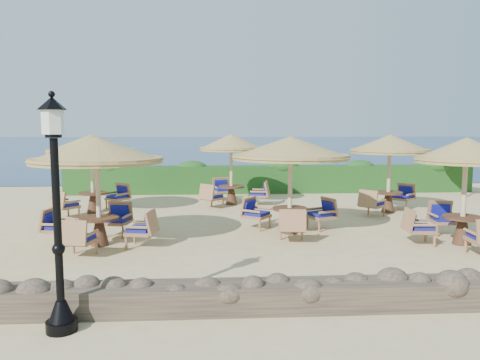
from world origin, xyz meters
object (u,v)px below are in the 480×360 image
cafe_set_3 (91,153)px  cafe_set_2 (465,176)px  lamp_post (57,224)px  extra_parasol (467,145)px  cafe_set_1 (290,161)px  cafe_set_5 (390,154)px  cafe_set_4 (231,157)px  cafe_set_0 (97,168)px

cafe_set_3 → cafe_set_2: bearing=-25.7°
lamp_post → cafe_set_3: 9.59m
lamp_post → extra_parasol: size_ratio=1.38×
extra_parasol → cafe_set_1: cafe_set_1 is taller
cafe_set_1 → cafe_set_5: 4.85m
cafe_set_4 → cafe_set_0: bearing=-120.5°
cafe_set_2 → cafe_set_4: 8.40m
extra_parasol → cafe_set_2: cafe_set_2 is taller
cafe_set_0 → cafe_set_4: bearing=59.5°
extra_parasol → cafe_set_2: size_ratio=0.85×
cafe_set_4 → cafe_set_5: 5.63m
cafe_set_0 → cafe_set_4: same height
lamp_post → cafe_set_3: (-1.87, 9.39, 0.48)m
cafe_set_3 → cafe_set_4: bearing=17.3°
cafe_set_0 → cafe_set_3: (-1.26, 4.47, 0.12)m
cafe_set_4 → cafe_set_3: bearing=-162.7°
cafe_set_1 → cafe_set_5: size_ratio=1.20×
extra_parasol → cafe_set_0: cafe_set_0 is taller
lamp_post → extra_parasol: lamp_post is taller
cafe_set_3 → lamp_post: bearing=-78.7°
extra_parasol → cafe_set_5: size_ratio=0.90×
extra_parasol → cafe_set_0: (-13.21, -7.07, -0.25)m
lamp_post → cafe_set_5: lamp_post is taller
lamp_post → cafe_set_3: bearing=101.3°
cafe_set_0 → cafe_set_5: (8.77, 3.98, 0.07)m
cafe_set_1 → cafe_set_4: 5.09m
cafe_set_5 → cafe_set_1: bearing=-143.0°
cafe_set_3 → cafe_set_5: size_ratio=1.09×
cafe_set_4 → cafe_set_1: bearing=-74.1°
cafe_set_0 → cafe_set_1: (4.90, 1.06, 0.07)m
cafe_set_0 → cafe_set_5: bearing=24.4°
cafe_set_0 → cafe_set_2: 8.97m
cafe_set_3 → cafe_set_5: same height
cafe_set_1 → cafe_set_3: (-6.15, 3.41, 0.04)m
extra_parasol → cafe_set_3: bearing=-169.8°
cafe_set_4 → cafe_set_5: same height
extra_parasol → cafe_set_0: bearing=-151.8°
cafe_set_2 → cafe_set_4: same height
extra_parasol → cafe_set_3: cafe_set_3 is taller
cafe_set_2 → cafe_set_4: size_ratio=1.05×
lamp_post → extra_parasol: 17.41m
extra_parasol → cafe_set_4: (-9.72, -1.13, -0.38)m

